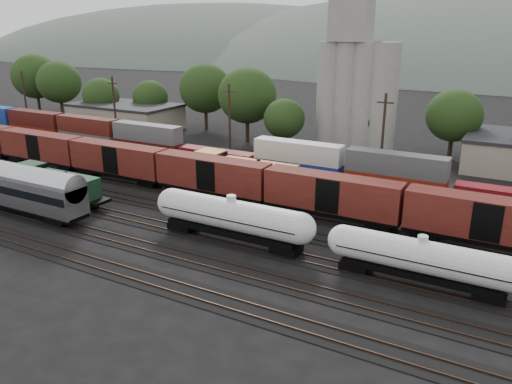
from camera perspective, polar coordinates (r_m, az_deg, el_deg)
The scene contains 13 objects.
ground at distance 55.85m, azimuth -4.38°, elevation -2.90°, with size 600.00×600.00×0.00m, color black.
tracks at distance 55.83m, azimuth -4.38°, elevation -2.85°, with size 180.00×33.20×0.20m.
green_locomotive at distance 65.04m, azimuth -22.28°, elevation 0.97°, with size 14.99×2.65×3.97m.
tank_car_a at distance 48.45m, azimuth -2.80°, elevation -2.81°, with size 17.46×3.13×4.58m.
tank_car_b at distance 42.67m, azimuth 18.30°, elevation -7.19°, with size 15.78×2.82×4.14m.
passenger_coach at distance 63.87m, azimuth -27.23°, elevation 1.08°, with size 24.89×3.07×5.65m.
orange_locomotive at distance 64.73m, azimuth -2.00°, elevation 2.45°, with size 17.26×2.88×4.31m.
boxcar_string at distance 54.15m, azimuth 8.66°, elevation -0.24°, with size 169.00×2.90×4.20m.
container_wall at distance 66.92m, azimuth 3.38°, elevation 3.25°, with size 178.50×2.60×5.80m.
grain_silo at distance 83.83m, azimuth 11.28°, elevation 11.90°, with size 13.40×5.00×29.00m.
industrial_sheds at distance 83.56m, azimuth 12.94°, elevation 5.71°, with size 119.38×17.26×5.10m.
tree_band at distance 87.27m, azimuth 8.03°, elevation 10.04°, with size 165.05×21.66×14.10m.
utility_poles at distance 72.78m, azimuth 5.08°, elevation 7.21°, with size 122.20×0.36×12.00m.
Camera 1 is at (28.85, -43.34, 20.20)m, focal length 35.00 mm.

